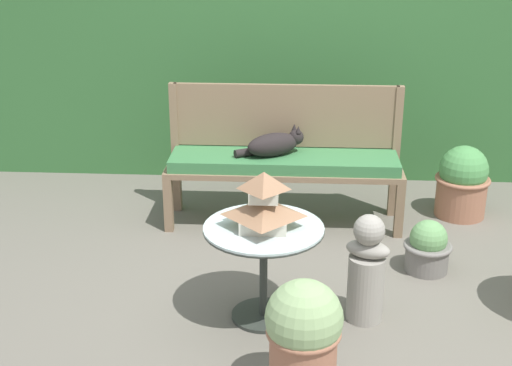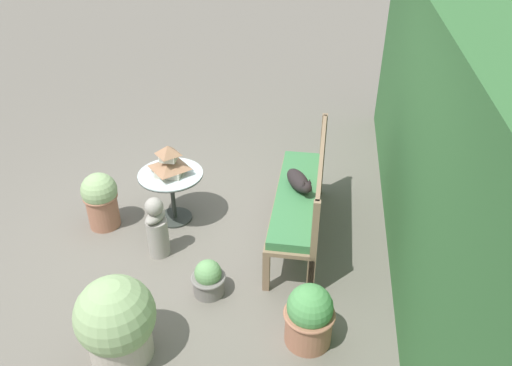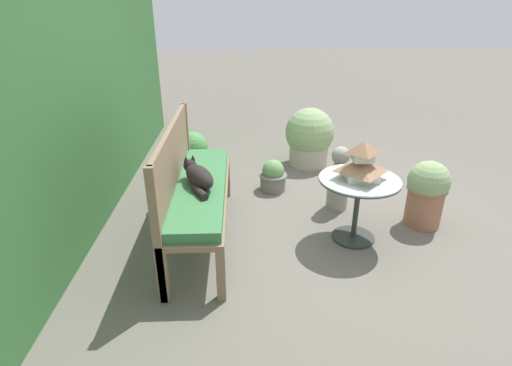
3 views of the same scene
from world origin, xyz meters
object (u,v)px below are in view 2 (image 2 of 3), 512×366
cat (299,181)px  garden_bust (157,228)px  potted_plant_table_near (116,322)px  patio_table (171,183)px  pagoda_birdhouse (169,162)px  potted_plant_patio_mid (208,279)px  potted_plant_bench_left (101,199)px  garden_bench (297,199)px  potted_plant_hedge_corner (309,316)px

cat → garden_bust: 1.42m
garden_bust → potted_plant_table_near: size_ratio=0.89×
garden_bust → potted_plant_table_near: potted_plant_table_near is taller
patio_table → cat: bearing=89.5°
pagoda_birdhouse → potted_plant_patio_mid: pagoda_birdhouse is taller
patio_table → garden_bust: garden_bust is taller
cat → potted_plant_bench_left: 2.00m
patio_table → potted_plant_bench_left: 0.73m
garden_bench → potted_plant_table_near: 2.04m
potted_plant_patio_mid → potted_plant_hedge_corner: potted_plant_hedge_corner is taller
pagoda_birdhouse → potted_plant_hedge_corner: 2.09m
garden_bust → potted_plant_bench_left: bearing=-98.0°
cat → pagoda_birdhouse: (-0.01, -1.29, 0.09)m
pagoda_birdhouse → garden_bust: 0.69m
garden_bench → garden_bust: size_ratio=2.65×
cat → potted_plant_hedge_corner: (1.38, 0.21, -0.34)m
garden_bust → potted_plant_table_near: 1.18m
garden_bench → cat: cat is taller
cat → potted_plant_hedge_corner: size_ratio=0.91×
potted_plant_table_near → garden_bench: bearing=144.6°
potted_plant_patio_mid → garden_bust: bearing=-126.6°
garden_bust → potted_plant_hedge_corner: bearing=79.1°
potted_plant_patio_mid → potted_plant_table_near: bearing=-34.2°
patio_table → potted_plant_hedge_corner: (1.39, 1.49, -0.18)m
cat → patio_table: cat is taller
cat → potted_plant_patio_mid: bearing=-63.1°
potted_plant_table_near → potted_plant_hedge_corner: (-0.35, 1.39, -0.08)m
garden_bench → potted_plant_patio_mid: bearing=-36.2°
potted_plant_bench_left → potted_plant_hedge_corner: bearing=61.7°
garden_bench → garden_bust: (0.48, -1.27, -0.14)m
garden_bust → patio_table: bearing=-159.9°
potted_plant_bench_left → potted_plant_hedge_corner: 2.47m
cat → garden_bust: bearing=-95.2°
garden_bench → cat: (-0.07, 0.00, 0.16)m
patio_table → pagoda_birdhouse: pagoda_birdhouse is taller
pagoda_birdhouse → potted_plant_hedge_corner: bearing=47.1°
cat → garden_bust: (0.55, -1.27, -0.30)m
patio_table → potted_plant_bench_left: bearing=-72.4°
patio_table → potted_plant_patio_mid: size_ratio=1.93×
pagoda_birdhouse → potted_plant_bench_left: bearing=-72.4°
patio_table → potted_plant_hedge_corner: bearing=47.1°
patio_table → potted_plant_hedge_corner: 2.05m
patio_table → potted_plant_patio_mid: 1.21m
cat → potted_plant_patio_mid: 1.28m
garden_bench → cat: bearing=177.9°
potted_plant_patio_mid → potted_plant_table_near: 0.91m
patio_table → pagoda_birdhouse: bearing=45.0°
pagoda_birdhouse → potted_plant_patio_mid: bearing=31.3°
potted_plant_bench_left → potted_plant_table_near: (1.52, 0.79, 0.02)m
potted_plant_table_near → potted_plant_bench_left: bearing=-152.6°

